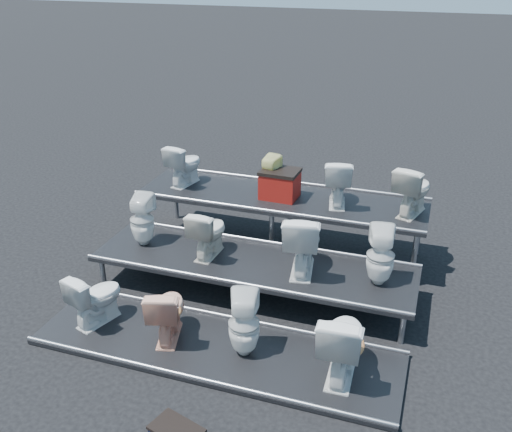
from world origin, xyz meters
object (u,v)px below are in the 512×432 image
(toilet_6, at_px, (302,241))
(toilet_9, at_px, (270,176))
(toilet_4, at_px, (142,220))
(toilet_5, at_px, (208,232))
(toilet_0, at_px, (96,297))
(toilet_2, at_px, (244,324))
(red_crate, at_px, (280,185))
(toilet_3, at_px, (342,342))
(toilet_8, at_px, (184,164))
(toilet_10, at_px, (338,181))
(toilet_1, at_px, (167,311))
(toilet_11, at_px, (413,190))
(toilet_7, at_px, (381,256))

(toilet_6, distance_m, toilet_9, 1.57)
(toilet_4, height_order, toilet_5, toilet_4)
(toilet_0, bearing_deg, toilet_2, -161.85)
(toilet_4, distance_m, toilet_9, 1.95)
(toilet_5, bearing_deg, red_crate, -112.57)
(toilet_2, height_order, toilet_5, toilet_5)
(toilet_3, height_order, toilet_8, toilet_8)
(toilet_5, bearing_deg, toilet_4, 2.84)
(toilet_4, height_order, toilet_6, toilet_6)
(toilet_4, bearing_deg, toilet_9, -141.86)
(toilet_9, xyz_separation_m, toilet_10, (1.00, 0.00, 0.04))
(toilet_9, relative_size, toilet_10, 0.89)
(toilet_1, bearing_deg, toilet_8, -85.34)
(toilet_10, xyz_separation_m, toilet_11, (1.03, 0.00, 0.01))
(toilet_9, bearing_deg, toilet_8, 13.68)
(toilet_9, bearing_deg, red_crate, 178.99)
(toilet_4, xyz_separation_m, toilet_8, (0.04, 1.30, 0.36))
(toilet_0, distance_m, red_crate, 3.04)
(toilet_2, relative_size, toilet_10, 1.13)
(toilet_8, xyz_separation_m, red_crate, (1.53, -0.04, -0.13))
(toilet_6, height_order, toilet_10, toilet_10)
(red_crate, bearing_deg, toilet_6, -59.70)
(toilet_4, bearing_deg, toilet_10, -156.19)
(toilet_5, distance_m, toilet_11, 2.81)
(toilet_10, relative_size, red_crate, 1.31)
(toilet_9, height_order, toilet_11, toilet_11)
(toilet_2, bearing_deg, toilet_11, -134.85)
(toilet_7, height_order, toilet_10, toilet_10)
(toilet_1, relative_size, red_crate, 1.33)
(toilet_4, xyz_separation_m, red_crate, (1.57, 1.26, 0.23))
(toilet_2, height_order, toilet_10, toilet_10)
(toilet_6, bearing_deg, toilet_10, -106.27)
(toilet_7, bearing_deg, toilet_5, -8.86)
(toilet_2, height_order, red_crate, red_crate)
(toilet_0, height_order, toilet_9, toilet_9)
(toilet_6, xyz_separation_m, red_crate, (-0.67, 1.26, 0.18))
(toilet_2, bearing_deg, toilet_8, -68.87)
(toilet_3, bearing_deg, toilet_9, -60.58)
(toilet_2, height_order, toilet_11, toilet_11)
(toilet_2, height_order, toilet_9, toilet_9)
(toilet_3, relative_size, toilet_5, 1.24)
(toilet_11, bearing_deg, toilet_6, 64.56)
(toilet_3, height_order, toilet_7, toilet_7)
(toilet_1, xyz_separation_m, toilet_2, (0.93, 0.00, 0.04))
(toilet_2, xyz_separation_m, toilet_10, (0.47, 2.60, 0.76))
(toilet_0, xyz_separation_m, toilet_4, (-0.06, 1.30, 0.42))
(toilet_6, distance_m, toilet_8, 2.58)
(toilet_10, bearing_deg, toilet_6, 71.79)
(toilet_4, distance_m, toilet_7, 3.20)
(toilet_11, bearing_deg, toilet_10, 16.99)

